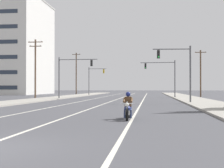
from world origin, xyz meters
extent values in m
cube|color=beige|center=(-0.16, 45.00, 0.00)|extent=(0.16, 100.00, 0.01)
cube|color=beige|center=(-3.88, 45.00, 0.00)|extent=(0.16, 100.00, 0.01)
cube|color=beige|center=(3.64, 45.00, 0.00)|extent=(0.16, 100.00, 0.01)
cube|color=#9E998E|center=(10.46, 40.00, 0.07)|extent=(4.40, 110.00, 0.14)
cube|color=#9E998E|center=(-10.46, 40.00, 0.07)|extent=(4.40, 110.00, 0.14)
cylinder|color=black|center=(3.43, 7.97, 0.32)|extent=(0.13, 0.64, 0.64)
cylinder|color=black|center=(3.41, 9.52, 0.32)|extent=(0.13, 0.64, 0.64)
cylinder|color=silver|center=(3.43, 8.07, 0.64)|extent=(0.08, 0.33, 0.68)
sphere|color=white|center=(3.43, 7.92, 0.82)|extent=(0.20, 0.20, 0.20)
cylinder|color=silver|center=(3.43, 8.12, 0.87)|extent=(0.70, 0.06, 0.04)
ellipsoid|color=navy|center=(3.42, 8.62, 0.60)|extent=(0.33, 0.57, 0.28)
cube|color=silver|center=(3.42, 8.74, 0.37)|extent=(0.25, 0.44, 0.24)
cube|color=black|center=(3.41, 9.06, 0.54)|extent=(0.29, 0.52, 0.12)
cube|color=navy|center=(3.41, 9.47, 0.62)|extent=(0.21, 0.36, 0.08)
cylinder|color=silver|center=(3.27, 9.14, 0.30)|extent=(0.09, 0.55, 0.08)
cube|color=brown|center=(3.41, 9.02, 0.92)|extent=(0.36, 0.25, 0.56)
sphere|color=navy|center=(3.41, 9.00, 1.33)|extent=(0.26, 0.26, 0.26)
cylinder|color=navy|center=(3.56, 8.89, 0.54)|extent=(0.15, 0.44, 0.30)
cylinder|color=navy|center=(3.58, 8.71, 0.24)|extent=(0.11, 0.16, 0.35)
cylinder|color=brown|center=(3.62, 8.77, 1.02)|extent=(0.11, 0.52, 0.27)
cylinder|color=navy|center=(3.28, 8.88, 0.54)|extent=(0.15, 0.44, 0.30)
cylinder|color=navy|center=(3.26, 8.70, 0.24)|extent=(0.11, 0.16, 0.35)
cylinder|color=brown|center=(3.22, 8.76, 1.02)|extent=(0.11, 0.52, 0.27)
cylinder|color=#56565B|center=(8.89, 27.07, 3.10)|extent=(0.18, 0.18, 6.20)
cylinder|color=#56565B|center=(6.89, 26.94, 5.85)|extent=(4.01, 0.38, 0.11)
cube|color=black|center=(5.49, 26.84, 5.30)|extent=(0.32, 0.26, 0.90)
sphere|color=black|center=(5.50, 26.69, 5.60)|extent=(0.18, 0.18, 0.18)
sphere|color=black|center=(5.50, 26.69, 5.30)|extent=(0.18, 0.18, 0.18)
sphere|color=green|center=(5.50, 26.69, 5.00)|extent=(0.18, 0.18, 0.18)
cylinder|color=#56565B|center=(-8.84, 38.32, 3.10)|extent=(0.18, 0.18, 6.20)
cylinder|color=#56565B|center=(-5.95, 38.24, 5.85)|extent=(5.79, 0.27, 0.11)
cube|color=black|center=(-3.92, 38.19, 5.30)|extent=(0.31, 0.25, 0.90)
sphere|color=black|center=(-3.92, 38.34, 5.60)|extent=(0.18, 0.18, 0.18)
sphere|color=black|center=(-3.92, 38.34, 5.30)|extent=(0.18, 0.18, 0.18)
sphere|color=green|center=(-3.92, 38.34, 5.00)|extent=(0.18, 0.18, 0.18)
cylinder|color=#56565B|center=(8.63, 45.34, 3.10)|extent=(0.18, 0.18, 6.20)
cylinder|color=#56565B|center=(5.80, 45.51, 5.85)|extent=(5.65, 0.45, 0.11)
cube|color=black|center=(3.83, 45.63, 5.30)|extent=(0.31, 0.26, 0.90)
sphere|color=black|center=(3.82, 45.48, 5.60)|extent=(0.18, 0.18, 0.18)
sphere|color=black|center=(3.82, 45.48, 5.30)|extent=(0.18, 0.18, 0.18)
sphere|color=green|center=(3.82, 45.48, 5.00)|extent=(0.18, 0.18, 0.18)
cylinder|color=#56565B|center=(-8.79, 61.61, 3.10)|extent=(0.18, 0.18, 6.20)
cylinder|color=#56565B|center=(-6.85, 61.61, 5.85)|extent=(3.87, 0.11, 0.11)
cube|color=#B79319|center=(-5.49, 61.61, 5.30)|extent=(0.30, 0.24, 0.90)
sphere|color=black|center=(-5.49, 61.76, 5.60)|extent=(0.18, 0.18, 0.18)
sphere|color=black|center=(-5.49, 61.76, 5.30)|extent=(0.18, 0.18, 0.18)
sphere|color=green|center=(-5.49, 61.76, 5.00)|extent=(0.18, 0.18, 0.18)
cylinder|color=brown|center=(-13.28, 40.47, 4.63)|extent=(0.26, 0.26, 9.26)
cube|color=brown|center=(-13.28, 40.47, 8.86)|extent=(2.40, 0.12, 0.12)
cylinder|color=slate|center=(-14.29, 40.47, 8.96)|extent=(0.08, 0.08, 0.12)
cylinder|color=slate|center=(-12.28, 40.47, 8.96)|extent=(0.08, 0.08, 0.12)
cube|color=brown|center=(-13.28, 40.47, 8.21)|extent=(1.94, 0.12, 0.12)
cylinder|color=slate|center=(-14.10, 40.47, 8.31)|extent=(0.08, 0.08, 0.12)
cylinder|color=slate|center=(-12.47, 40.47, 8.31)|extent=(0.08, 0.08, 0.12)
cylinder|color=brown|center=(13.77, 52.20, 4.29)|extent=(0.26, 0.26, 8.57)
cube|color=brown|center=(13.77, 52.20, 8.17)|extent=(2.02, 0.12, 0.12)
cylinder|color=slate|center=(12.93, 52.20, 8.27)|extent=(0.08, 0.08, 0.12)
cylinder|color=slate|center=(14.62, 52.20, 8.27)|extent=(0.08, 0.08, 0.12)
cylinder|color=#4C3828|center=(-13.08, 67.78, 5.06)|extent=(0.26, 0.26, 10.11)
cube|color=#4C3828|center=(-13.08, 67.78, 9.71)|extent=(1.99, 0.12, 0.12)
cylinder|color=slate|center=(-13.92, 67.78, 9.81)|extent=(0.08, 0.08, 0.12)
cylinder|color=slate|center=(-12.25, 67.78, 9.81)|extent=(0.08, 0.08, 0.12)
camera|label=1|loc=(4.59, -8.36, 1.68)|focal=51.86mm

